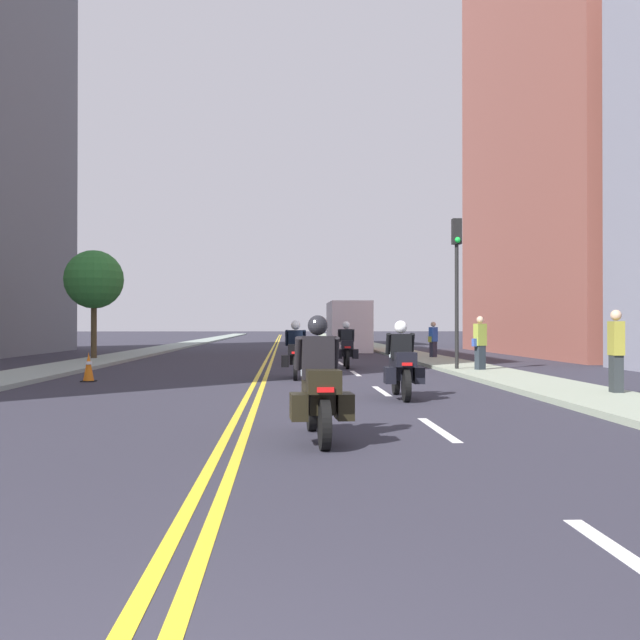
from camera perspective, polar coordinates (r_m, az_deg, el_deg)
name	(u,v)px	position (r m, az deg, el deg)	size (l,w,h in m)	color
ground_plane	(275,347)	(50.21, -3.55, -2.11)	(264.00, 264.00, 0.00)	#2B2A35
sidewalk_left	(177,346)	(50.74, -11.18, -2.02)	(2.14, 144.00, 0.12)	gray
sidewalk_right	(372,346)	(50.57, 4.10, -2.03)	(2.14, 144.00, 0.12)	gray
centreline_yellow_inner	(273,347)	(50.21, -3.69, -2.11)	(0.12, 132.00, 0.01)	yellow
centreline_yellow_outer	(277,347)	(50.21, -3.42, -2.11)	(0.12, 132.00, 0.01)	yellow
lane_dashes_white	(335,360)	(31.29, 1.18, -3.12)	(0.14, 56.40, 0.01)	silver
building_right_1	(578,119)	(40.08, 19.63, 14.63)	(7.17, 18.85, 23.74)	brown
motorcycle_0	(319,390)	(9.25, -0.11, -5.52)	(0.78, 2.21, 1.61)	black
motorcycle_1	(402,366)	(14.67, 6.44, -3.65)	(0.77, 2.16, 1.57)	black
motorcycle_2	(296,355)	(20.03, -1.94, -2.74)	(0.77, 2.20, 1.62)	black
motorcycle_3	(346,349)	(25.13, 2.09, -2.27)	(0.77, 2.17, 1.62)	black
traffic_cone_0	(89,367)	(19.96, -17.73, -3.54)	(0.35, 0.35, 0.78)	black
traffic_light_near	(457,267)	(23.19, 10.70, 4.12)	(0.28, 0.38, 4.83)	black
pedestrian_0	(480,344)	(22.77, 12.46, -1.84)	(0.50, 0.36, 1.76)	#242B32
pedestrian_1	(616,353)	(15.85, 22.26, -2.38)	(0.24, 0.37, 1.79)	#262B2D
pedestrian_2	(433,340)	(31.50, 8.89, -1.58)	(0.47, 0.44, 1.63)	#29293A
street_tree_0	(94,280)	(31.68, -17.35, 3.03)	(2.44, 2.44, 4.62)	#483923
parked_truck	(348,329)	(41.42, 2.18, -0.71)	(2.20, 6.50, 2.80)	silver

